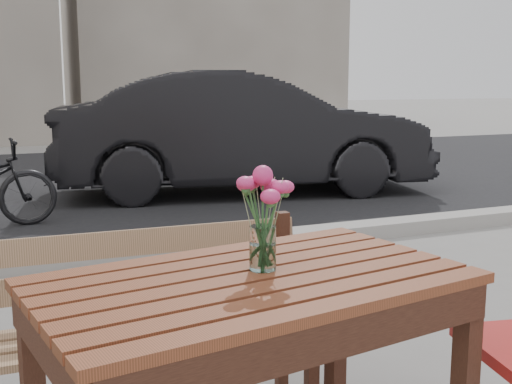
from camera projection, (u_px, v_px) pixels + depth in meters
street at (54, 211)px, 6.43m from camera, size 30.00×8.12×0.12m
main_table at (253, 317)px, 1.86m from camera, size 1.32×0.89×0.76m
main_bench at (146, 303)px, 2.41m from camera, size 1.29×0.43×0.80m
main_vase at (263, 206)px, 1.86m from camera, size 0.17×0.17×0.31m
parked_car at (242, 133)px, 7.58m from camera, size 4.55×2.33×1.43m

